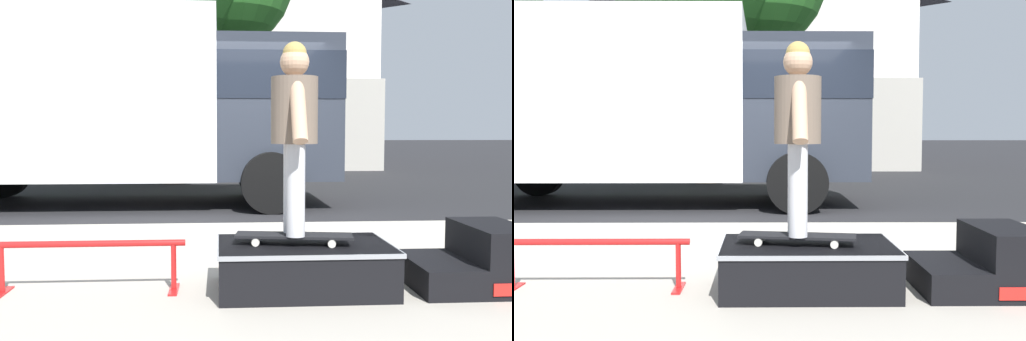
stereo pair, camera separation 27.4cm
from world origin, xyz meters
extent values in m
plane|color=black|center=(0.00, 0.00, 0.00)|extent=(140.00, 140.00, 0.00)
cube|color=#A8A093|center=(0.00, -3.00, 0.06)|extent=(50.00, 5.00, 0.12)
cube|color=black|center=(0.27, -3.31, 0.28)|extent=(1.15, 0.73, 0.32)
cube|color=gray|center=(0.27, -3.31, 0.43)|extent=(1.17, 0.75, 0.03)
cube|color=black|center=(1.20, -3.31, 0.22)|extent=(0.39, 0.71, 0.20)
cube|color=black|center=(1.60, -3.31, 0.34)|extent=(0.39, 0.71, 0.43)
cylinder|color=red|center=(-1.18, -3.27, 0.45)|extent=(1.29, 0.04, 0.04)
cylinder|color=red|center=(-0.61, -3.27, 0.28)|extent=(0.04, 0.04, 0.33)
cube|color=red|center=(-0.61, -3.27, 0.13)|extent=(0.06, 0.28, 0.01)
cube|color=black|center=(0.20, -3.34, 0.50)|extent=(0.80, 0.32, 0.02)
cylinder|color=silver|center=(0.46, -3.29, 0.47)|extent=(0.06, 0.04, 0.05)
cylinder|color=silver|center=(0.43, -3.47, 0.47)|extent=(0.06, 0.04, 0.05)
cylinder|color=silver|center=(-0.04, -3.21, 0.47)|extent=(0.06, 0.04, 0.05)
cylinder|color=silver|center=(-0.06, -3.39, 0.47)|extent=(0.06, 0.04, 0.05)
cylinder|color=silver|center=(0.20, -3.26, 0.81)|extent=(0.12, 0.12, 0.61)
cylinder|color=silver|center=(0.20, -3.42, 0.81)|extent=(0.12, 0.12, 0.61)
cylinder|color=#726051|center=(0.20, -3.34, 1.34)|extent=(0.31, 0.31, 0.44)
cylinder|color=tan|center=(0.20, -3.14, 1.32)|extent=(0.10, 0.27, 0.42)
cylinder|color=tan|center=(0.20, -3.53, 1.32)|extent=(0.10, 0.27, 0.42)
sphere|color=tan|center=(0.20, -3.34, 1.65)|extent=(0.19, 0.19, 0.19)
sphere|color=tan|center=(0.20, -3.34, 1.71)|extent=(0.16, 0.16, 0.16)
cube|color=white|center=(-2.84, 2.20, 1.75)|extent=(5.00, 2.35, 2.60)
cube|color=#282D38|center=(0.61, 2.20, 1.55)|extent=(1.90, 2.16, 2.20)
cube|color=black|center=(0.61, 2.20, 2.03)|extent=(1.92, 2.19, 0.70)
cylinder|color=black|center=(0.46, 3.38, 0.45)|extent=(0.90, 0.28, 0.90)
cylinder|color=black|center=(0.46, 1.03, 0.45)|extent=(0.90, 0.28, 0.90)
cylinder|color=black|center=(-4.23, 3.38, 0.45)|extent=(0.90, 0.28, 0.90)
cylinder|color=brown|center=(-1.36, 5.91, 1.85)|extent=(0.56, 0.56, 3.69)
cube|color=silver|center=(0.22, 13.82, 3.00)|extent=(9.00, 7.50, 6.00)
cube|color=#B2ADA3|center=(0.22, 9.82, 1.40)|extent=(9.00, 0.50, 2.80)
camera|label=1|loc=(-0.30, -6.99, 1.20)|focal=38.85mm
camera|label=2|loc=(-0.03, -7.00, 1.20)|focal=38.85mm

